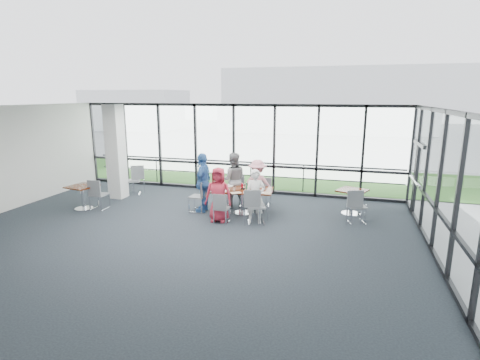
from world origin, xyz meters
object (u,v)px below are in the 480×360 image
(side_table_left, at_px, (82,190))
(diner_near_left, at_px, (218,195))
(main_table, at_px, (243,194))
(diner_far_left, at_px, (233,180))
(chair_main_nr, at_px, (256,206))
(chair_spare_lb, at_px, (133,181))
(chair_main_fl, at_px, (235,191))
(chair_spare_r, at_px, (357,206))
(side_table_right, at_px, (352,194))
(chair_spare_la, at_px, (99,195))
(structural_column, at_px, (116,152))
(diner_end, at_px, (203,182))
(diner_near_right, at_px, (255,197))
(chair_main_end, at_px, (198,197))
(chair_main_fr, at_px, (263,193))
(chair_main_nl, at_px, (222,208))
(diner_far_right, at_px, (257,184))

(side_table_left, xyz_separation_m, diner_near_left, (4.45, 0.10, 0.16))
(main_table, relative_size, diner_near_left, 1.21)
(diner_near_left, relative_size, diner_far_left, 0.89)
(chair_main_nr, xyz_separation_m, chair_spare_lb, (-5.00, 1.81, 0.01))
(chair_main_fl, relative_size, chair_spare_r, 1.00)
(side_table_right, distance_m, chair_spare_la, 7.75)
(chair_spare_la, bearing_deg, structural_column, 98.04)
(diner_far_left, height_order, diner_end, diner_end)
(side_table_right, xyz_separation_m, chair_main_fl, (-3.61, -0.05, -0.14))
(main_table, distance_m, chair_spare_r, 3.28)
(side_table_left, bearing_deg, side_table_right, 12.56)
(chair_spare_la, xyz_separation_m, chair_spare_lb, (0.03, 1.88, 0.03))
(structural_column, height_order, diner_end, structural_column)
(diner_near_right, relative_size, chair_main_end, 1.64)
(side_table_left, bearing_deg, structural_column, 80.48)
(side_table_right, xyz_separation_m, diner_near_right, (-2.58, -1.57, 0.14))
(side_table_right, xyz_separation_m, chair_spare_lb, (-7.54, 0.22, -0.12))
(diner_far_left, xyz_separation_m, chair_main_nr, (1.10, -1.39, -0.38))
(chair_spare_r, bearing_deg, chair_main_fr, 145.15)
(diner_far_left, height_order, chair_main_end, diner_far_left)
(chair_main_nl, bearing_deg, side_table_left, -178.81)
(diner_near_right, bearing_deg, chair_spare_lb, 150.51)
(main_table, bearing_deg, chair_spare_r, -5.83)
(diner_near_left, xyz_separation_m, chair_spare_lb, (-3.93, 1.92, -0.28))
(structural_column, xyz_separation_m, chair_main_end, (3.28, -0.74, -1.14))
(diner_end, bearing_deg, chair_main_end, -67.82)
(diner_near_right, bearing_deg, diner_far_left, 118.25)
(chair_main_nl, relative_size, chair_main_fr, 0.97)
(chair_main_fl, bearing_deg, chair_main_end, 43.95)
(side_table_right, xyz_separation_m, chair_main_nl, (-3.48, -1.79, -0.20))
(side_table_left, distance_m, diner_near_left, 4.46)
(diner_near_left, height_order, chair_main_end, diner_near_left)
(chair_main_nr, bearing_deg, diner_near_right, 131.97)
(chair_main_nl, bearing_deg, structural_column, 161.85)
(diner_near_right, distance_m, chair_spare_la, 5.00)
(diner_far_left, bearing_deg, diner_far_right, 166.21)
(diner_far_right, xyz_separation_m, chair_main_nr, (0.33, -1.48, -0.28))
(main_table, bearing_deg, chair_spare_lb, 159.49)
(diner_far_right, xyz_separation_m, chair_main_nl, (-0.61, -1.68, -0.35))
(side_table_left, relative_size, diner_end, 0.50)
(structural_column, distance_m, diner_far_right, 5.01)
(diner_far_left, relative_size, diner_end, 0.96)
(diner_end, bearing_deg, main_table, 91.90)
(diner_far_left, xyz_separation_m, chair_main_fr, (0.91, 0.32, -0.44))
(chair_main_end, bearing_deg, chair_main_nl, 57.08)
(side_table_left, height_order, diner_far_right, diner_far_right)
(chair_spare_r, bearing_deg, chair_main_fl, 151.43)
(main_table, relative_size, chair_spare_la, 2.00)
(diner_far_right, bearing_deg, structural_column, -6.50)
(diner_far_right, xyz_separation_m, chair_spare_r, (3.01, -0.66, -0.29))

